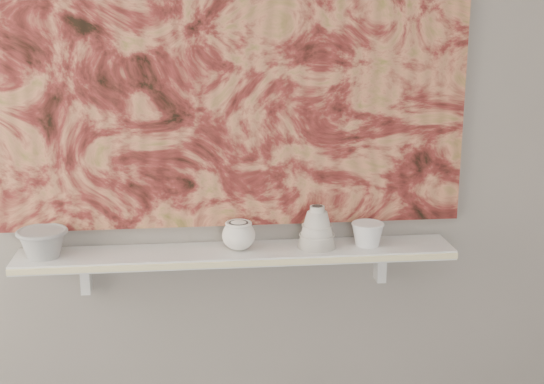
{
  "coord_description": "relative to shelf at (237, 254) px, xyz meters",
  "views": [
    {
      "loc": [
        -0.14,
        -0.8,
        1.72
      ],
      "look_at": [
        0.11,
        1.49,
        1.12
      ],
      "focal_mm": 50.0,
      "sensor_mm": 36.0,
      "label": 1
    }
  ],
  "objects": [
    {
      "name": "painting",
      "position": [
        0.0,
        0.08,
        0.62
      ],
      "size": [
        1.5,
        0.02,
        1.1
      ],
      "primitive_type": "cube",
      "color": "maroon",
      "rests_on": "wall_back"
    },
    {
      "name": "shelf",
      "position": [
        0.0,
        0.0,
        0.0
      ],
      "size": [
        1.4,
        0.18,
        0.03
      ],
      "primitive_type": "cube",
      "color": "silver",
      "rests_on": "wall_back"
    },
    {
      "name": "wall_back",
      "position": [
        0.0,
        0.09,
        0.44
      ],
      "size": [
        3.6,
        0.0,
        3.6
      ],
      "primitive_type": "plane",
      "rotation": [
        1.57,
        0.0,
        0.0
      ],
      "color": "gray",
      "rests_on": "floor"
    },
    {
      "name": "shelf_stripe",
      "position": [
        0.0,
        -0.09,
        0.0
      ],
      "size": [
        1.4,
        0.01,
        0.02
      ],
      "primitive_type": "cube",
      "color": "beige",
      "rests_on": "shelf"
    },
    {
      "name": "bracket_right",
      "position": [
        0.49,
        0.06,
        -0.07
      ],
      "size": [
        0.03,
        0.06,
        0.12
      ],
      "primitive_type": "cube",
      "color": "silver",
      "rests_on": "wall_back"
    },
    {
      "name": "bracket_left",
      "position": [
        -0.49,
        0.06,
        -0.07
      ],
      "size": [
        0.03,
        0.06,
        0.12
      ],
      "primitive_type": "cube",
      "color": "silver",
      "rests_on": "wall_back"
    },
    {
      "name": "bowl_white",
      "position": [
        0.43,
        0.0,
        0.05
      ],
      "size": [
        0.12,
        0.12,
        0.08
      ],
      "primitive_type": null,
      "rotation": [
        0.0,
        0.0,
        -0.12
      ],
      "color": "white",
      "rests_on": "shelf"
    },
    {
      "name": "cup_cream",
      "position": [
        0.01,
        0.0,
        0.06
      ],
      "size": [
        0.13,
        0.13,
        0.1
      ],
      "primitive_type": null,
      "rotation": [
        0.0,
        0.0,
        -0.27
      ],
      "color": "white",
      "rests_on": "shelf"
    },
    {
      "name": "bowl_grey",
      "position": [
        -0.61,
        0.0,
        0.06
      ],
      "size": [
        0.2,
        0.2,
        0.09
      ],
      "primitive_type": null,
      "rotation": [
        0.0,
        0.0,
        0.31
      ],
      "color": "gray",
      "rests_on": "shelf"
    },
    {
      "name": "bell_vessel",
      "position": [
        0.26,
        0.0,
        0.08
      ],
      "size": [
        0.13,
        0.13,
        0.14
      ],
      "primitive_type": null,
      "rotation": [
        0.0,
        0.0,
        0.02
      ],
      "color": "beige",
      "rests_on": "shelf"
    },
    {
      "name": "house_motif",
      "position": [
        0.45,
        0.07,
        0.32
      ],
      "size": [
        0.09,
        0.0,
        0.08
      ],
      "primitive_type": "cube",
      "color": "black",
      "rests_on": "painting"
    }
  ]
}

